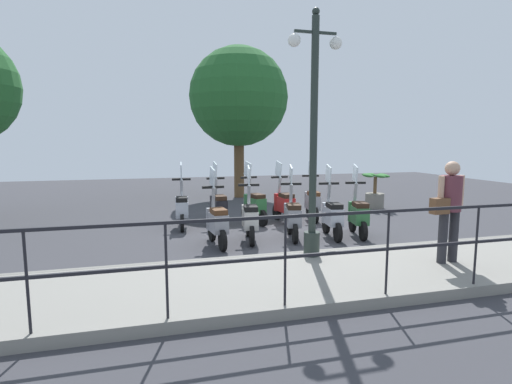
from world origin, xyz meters
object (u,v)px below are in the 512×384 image
(scooter_far_2, at_px, (254,204))
(scooter_far_3, at_px, (218,206))
(potted_palm, at_px, (375,194))
(scooter_near_0, at_px, (358,214))
(scooter_far_1, at_px, (284,204))
(scooter_far_4, at_px, (182,208))
(scooter_near_2, at_px, (293,216))
(lamp_post_near, at_px, (313,151))
(pedestrian_with_bag, at_px, (449,204))
(scooter_far_0, at_px, (312,202))
(scooter_near_1, at_px, (332,215))
(scooter_near_3, at_px, (250,218))
(tree_distant, at_px, (239,97))
(scooter_near_4, at_px, (217,222))

(scooter_far_2, xyz_separation_m, scooter_far_3, (-0.03, 0.90, 0.00))
(potted_palm, relative_size, scooter_near_0, 0.69)
(scooter_near_0, distance_m, scooter_far_2, 2.60)
(scooter_far_1, distance_m, scooter_far_4, 2.51)
(scooter_near_2, distance_m, scooter_far_2, 1.74)
(lamp_post_near, xyz_separation_m, scooter_far_2, (3.42, 0.09, -1.40))
(scooter_far_1, relative_size, scooter_far_2, 1.00)
(pedestrian_with_bag, bearing_deg, scooter_far_1, 11.14)
(scooter_far_0, distance_m, scooter_far_1, 0.84)
(scooter_far_4, bearing_deg, scooter_near_0, -111.74)
(scooter_far_3, bearing_deg, scooter_far_1, -96.39)
(scooter_near_0, bearing_deg, scooter_near_1, 100.75)
(scooter_near_1, distance_m, scooter_near_3, 1.76)
(scooter_near_3, relative_size, scooter_far_2, 1.00)
(tree_distant, relative_size, potted_palm, 5.03)
(pedestrian_with_bag, distance_m, scooter_near_0, 2.55)
(pedestrian_with_bag, relative_size, scooter_near_3, 1.03)
(scooter_far_2, distance_m, scooter_far_3, 0.90)
(pedestrian_with_bag, bearing_deg, potted_palm, -26.48)
(scooter_far_0, bearing_deg, scooter_far_1, 110.47)
(scooter_near_1, bearing_deg, scooter_far_1, 24.46)
(potted_palm, bearing_deg, pedestrian_with_bag, 158.92)
(scooter_far_3, bearing_deg, scooter_near_4, 165.89)
(scooter_far_1, bearing_deg, potted_palm, -74.02)
(pedestrian_with_bag, height_order, scooter_near_3, pedestrian_with_bag)
(pedestrian_with_bag, xyz_separation_m, scooter_near_3, (2.65, 2.51, -0.60))
(lamp_post_near, height_order, pedestrian_with_bag, lamp_post_near)
(scooter_far_0, relative_size, scooter_far_2, 1.00)
(scooter_near_2, xyz_separation_m, scooter_far_1, (1.58, -0.35, 0.00))
(lamp_post_near, relative_size, scooter_near_0, 2.56)
(tree_distant, distance_m, scooter_near_3, 7.15)
(lamp_post_near, bearing_deg, scooter_far_3, 16.21)
(scooter_near_3, bearing_deg, tree_distant, -1.53)
(scooter_far_2, bearing_deg, scooter_far_1, -112.90)
(scooter_near_3, bearing_deg, scooter_far_4, 47.00)
(scooter_far_4, bearing_deg, scooter_near_4, -158.86)
(lamp_post_near, relative_size, scooter_far_2, 2.56)
(scooter_far_1, height_order, scooter_far_2, same)
(scooter_far_0, bearing_deg, scooter_near_1, -179.67)
(scooter_far_0, distance_m, scooter_far_3, 2.46)
(scooter_near_2, height_order, scooter_far_0, same)
(scooter_near_1, relative_size, scooter_far_4, 1.00)
(pedestrian_with_bag, distance_m, scooter_near_1, 2.68)
(scooter_near_4, xyz_separation_m, scooter_far_0, (1.89, -2.80, 0.00))
(scooter_near_2, distance_m, scooter_far_0, 2.09)
(scooter_near_0, distance_m, scooter_near_1, 0.60)
(scooter_near_0, height_order, scooter_far_3, same)
(potted_palm, relative_size, scooter_far_0, 0.69)
(pedestrian_with_bag, xyz_separation_m, scooter_far_0, (4.35, 0.42, -0.60))
(scooter_far_4, bearing_deg, scooter_near_1, -115.72)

